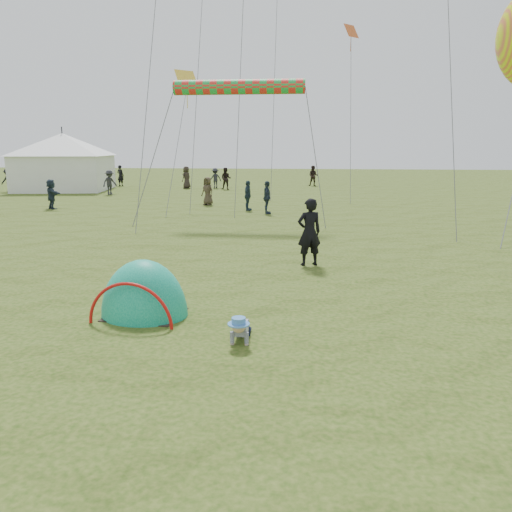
# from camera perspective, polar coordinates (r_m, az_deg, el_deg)

# --- Properties ---
(ground) EXTENTS (140.00, 140.00, 0.00)m
(ground) POSITION_cam_1_polar(r_m,az_deg,el_deg) (8.81, -4.43, -10.02)
(ground) COLOR #1E3D0C
(crawling_toddler) EXTENTS (0.48, 0.69, 0.53)m
(crawling_toddler) POSITION_cam_1_polar(r_m,az_deg,el_deg) (8.80, -1.81, -8.18)
(crawling_toddler) COLOR black
(crawling_toddler) RESTS_ON ground
(popup_tent) EXTENTS (1.92, 1.64, 2.30)m
(popup_tent) POSITION_cam_1_polar(r_m,az_deg,el_deg) (10.48, -12.59, -6.59)
(popup_tent) COLOR #008064
(popup_tent) RESTS_ON ground
(standing_adult) EXTENTS (0.82, 0.68, 1.93)m
(standing_adult) POSITION_cam_1_polar(r_m,az_deg,el_deg) (14.32, 6.10, 2.73)
(standing_adult) COLOR black
(standing_adult) RESTS_ON ground
(event_marquee) EXTENTS (7.88, 7.88, 4.69)m
(event_marquee) POSITION_cam_1_polar(r_m,az_deg,el_deg) (42.36, -21.08, 10.22)
(event_marquee) COLOR white
(event_marquee) RESTS_ON ground
(crowd_person_1) EXTENTS (0.94, 0.78, 1.75)m
(crowd_person_1) POSITION_cam_1_polar(r_m,az_deg,el_deg) (44.09, 6.57, 9.09)
(crowd_person_1) COLOR black
(crowd_person_1) RESTS_ON ground
(crowd_person_2) EXTENTS (0.53, 1.02, 1.66)m
(crowd_person_2) POSITION_cam_1_polar(r_m,az_deg,el_deg) (25.45, 1.27, 6.70)
(crowd_person_2) COLOR #243141
(crowd_person_2) RESTS_ON ground
(crowd_person_3) EXTENTS (1.16, 1.28, 1.72)m
(crowd_person_3) POSITION_cam_1_polar(r_m,az_deg,el_deg) (37.28, -16.38, 8.07)
(crowd_person_3) COLOR #28282D
(crowd_person_3) RESTS_ON ground
(crowd_person_4) EXTENTS (0.95, 0.84, 1.63)m
(crowd_person_4) POSITION_cam_1_polar(r_m,az_deg,el_deg) (29.43, -5.55, 7.39)
(crowd_person_4) COLOR #3F3527
(crowd_person_4) RESTS_ON ground
(crowd_person_5) EXTENTS (1.43, 1.37, 1.62)m
(crowd_person_5) POSITION_cam_1_polar(r_m,az_deg,el_deg) (29.65, -22.34, 6.56)
(crowd_person_5) COLOR #222E3C
(crowd_person_5) RESTS_ON ground
(crowd_person_8) EXTENTS (0.49, 0.97, 1.59)m
(crowd_person_8) POSITION_cam_1_polar(r_m,az_deg,el_deg) (26.79, -0.94, 6.92)
(crowd_person_8) COLOR #253745
(crowd_person_8) RESTS_ON ground
(crowd_person_9) EXTENTS (1.16, 0.71, 1.74)m
(crowd_person_9) POSITION_cam_1_polar(r_m,az_deg,el_deg) (42.17, -26.45, 7.74)
(crowd_person_9) COLOR black
(crowd_person_9) RESTS_ON ground
(crowd_person_10) EXTENTS (0.89, 1.03, 1.79)m
(crowd_person_10) POSITION_cam_1_polar(r_m,az_deg,el_deg) (41.57, -7.96, 8.89)
(crowd_person_10) COLOR #2B231E
(crowd_person_10) RESTS_ON ground
(crowd_person_12) EXTENTS (0.76, 0.62, 1.79)m
(crowd_person_12) POSITION_cam_1_polar(r_m,az_deg,el_deg) (45.28, -15.23, 8.86)
(crowd_person_12) COLOR black
(crowd_person_12) RESTS_ON ground
(crowd_person_13) EXTENTS (0.89, 0.72, 1.72)m
(crowd_person_13) POSITION_cam_1_polar(r_m,az_deg,el_deg) (40.12, -3.45, 8.82)
(crowd_person_13) COLOR black
(crowd_person_13) RESTS_ON ground
(crowd_person_15) EXTENTS (1.22, 1.06, 1.64)m
(crowd_person_15) POSITION_cam_1_polar(r_m,az_deg,el_deg) (41.55, -4.68, 8.86)
(crowd_person_15) COLOR #26272D
(crowd_person_15) RESTS_ON ground
(rainbow_tube_kite) EXTENTS (5.73, 0.64, 0.64)m
(rainbow_tube_kite) POSITION_cam_1_polar(r_m,az_deg,el_deg) (22.83, -1.97, 18.74)
(rainbow_tube_kite) COLOR red
(diamond_kite_2) EXTENTS (1.29, 1.29, 1.05)m
(diamond_kite_2) POSITION_cam_1_polar(r_m,az_deg,el_deg) (29.28, -7.92, 19.34)
(diamond_kite_2) COLOR yellow
(diamond_kite_7) EXTENTS (1.07, 1.07, 0.88)m
(diamond_kite_7) POSITION_cam_1_polar(r_m,az_deg,el_deg) (36.12, 10.83, 23.95)
(diamond_kite_7) COLOR #D85C24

